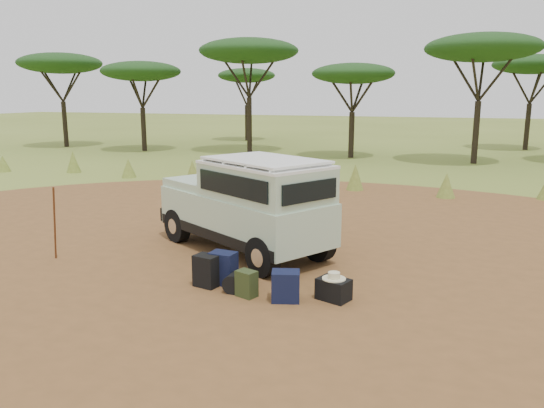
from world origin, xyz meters
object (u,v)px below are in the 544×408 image
(backpack_navy, at_px, (223,268))
(hard_case, at_px, (334,289))
(backpack_olive, at_px, (247,284))
(duffel_navy, at_px, (286,286))
(walking_staff, at_px, (55,224))
(safari_vehicle, at_px, (247,207))
(backpack_black, at_px, (207,271))

(backpack_navy, relative_size, hard_case, 1.15)
(backpack_olive, relative_size, duffel_navy, 0.89)
(walking_staff, height_order, duffel_navy, walking_staff)
(walking_staff, distance_m, backpack_olive, 4.35)
(backpack_olive, bearing_deg, backpack_navy, 165.14)
(duffel_navy, height_order, hard_case, duffel_navy)
(walking_staff, bearing_deg, hard_case, -55.21)
(safari_vehicle, relative_size, backpack_navy, 7.61)
(walking_staff, bearing_deg, backpack_olive, -60.35)
(duffel_navy, bearing_deg, safari_vehicle, 108.20)
(backpack_black, bearing_deg, safari_vehicle, 104.81)
(safari_vehicle, xyz_separation_m, backpack_navy, (0.32, -1.91, -0.69))
(safari_vehicle, bearing_deg, backpack_navy, -50.19)
(backpack_navy, height_order, hard_case, backpack_navy)
(safari_vehicle, relative_size, duffel_navy, 8.80)
(duffel_navy, bearing_deg, backpack_olive, 167.14)
(backpack_black, relative_size, backpack_navy, 0.97)
(walking_staff, relative_size, backpack_olive, 3.48)
(backpack_olive, distance_m, duffel_navy, 0.66)
(safari_vehicle, height_order, walking_staff, safari_vehicle)
(safari_vehicle, distance_m, backpack_black, 2.23)
(walking_staff, height_order, backpack_olive, walking_staff)
(duffel_navy, bearing_deg, backpack_black, 156.79)
(backpack_black, height_order, backpack_olive, backpack_black)
(backpack_black, bearing_deg, backpack_navy, 54.94)
(safari_vehicle, relative_size, backpack_olive, 9.86)
(backpack_olive, height_order, duffel_navy, duffel_navy)
(backpack_black, xyz_separation_m, duffel_navy, (1.48, -0.18, -0.03))
(backpack_navy, distance_m, duffel_navy, 1.32)
(backpack_black, height_order, backpack_navy, backpack_navy)
(backpack_black, height_order, hard_case, backpack_black)
(backpack_black, xyz_separation_m, backpack_olive, (0.83, -0.22, -0.06))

